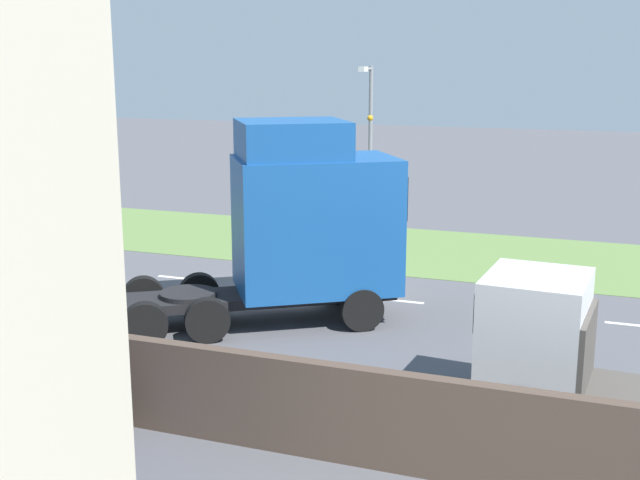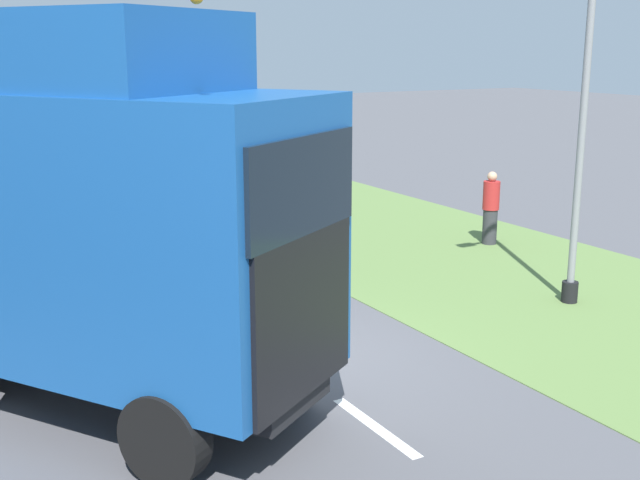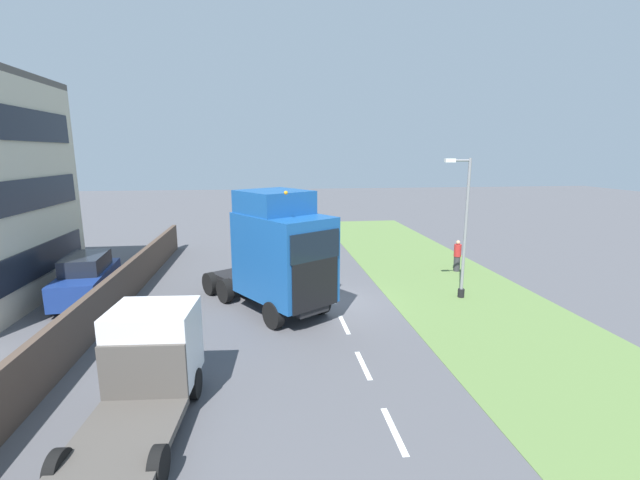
{
  "view_description": "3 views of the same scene",
  "coord_description": "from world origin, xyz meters",
  "px_view_note": "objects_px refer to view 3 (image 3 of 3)",
  "views": [
    {
      "loc": [
        20.33,
        7.91,
        6.33
      ],
      "look_at": [
        -1.13,
        0.01,
        1.25
      ],
      "focal_mm": 45.0,
      "sensor_mm": 36.0,
      "label": 1
    },
    {
      "loc": [
        5.06,
        10.09,
        4.58
      ],
      "look_at": [
        -1.77,
        -2.03,
        1.22
      ],
      "focal_mm": 45.0,
      "sensor_mm": 36.0,
      "label": 2
    },
    {
      "loc": [
        2.89,
        17.57,
        6.44
      ],
      "look_at": [
        0.34,
        -2.04,
        2.39
      ],
      "focal_mm": 24.0,
      "sensor_mm": 36.0,
      "label": 3
    }
  ],
  "objects_px": {
    "flatbed_truck": "(150,360)",
    "traffic_cone_lead": "(323,256)",
    "pedestrian": "(457,256)",
    "parked_car": "(87,278)",
    "lorry_cab": "(280,253)",
    "lamp_post": "(463,235)"
  },
  "relations": [
    {
      "from": "lamp_post",
      "to": "traffic_cone_lead",
      "type": "relative_size",
      "value": 10.71
    },
    {
      "from": "lorry_cab",
      "to": "pedestrian",
      "type": "height_order",
      "value": "lorry_cab"
    },
    {
      "from": "flatbed_truck",
      "to": "parked_car",
      "type": "bearing_deg",
      "value": 122.92
    },
    {
      "from": "parked_car",
      "to": "lamp_post",
      "type": "distance_m",
      "value": 16.72
    },
    {
      "from": "lorry_cab",
      "to": "flatbed_truck",
      "type": "distance_m",
      "value": 7.32
    },
    {
      "from": "lorry_cab",
      "to": "lamp_post",
      "type": "xyz_separation_m",
      "value": [
        -8.08,
        -0.8,
        0.41
      ]
    },
    {
      "from": "parked_car",
      "to": "flatbed_truck",
      "type": "bearing_deg",
      "value": 113.41
    },
    {
      "from": "flatbed_truck",
      "to": "pedestrian",
      "type": "relative_size",
      "value": 3.02
    },
    {
      "from": "parked_car",
      "to": "pedestrian",
      "type": "bearing_deg",
      "value": -178.11
    },
    {
      "from": "flatbed_truck",
      "to": "traffic_cone_lead",
      "type": "height_order",
      "value": "flatbed_truck"
    },
    {
      "from": "lorry_cab",
      "to": "traffic_cone_lead",
      "type": "relative_size",
      "value": 12.04
    },
    {
      "from": "lamp_post",
      "to": "traffic_cone_lead",
      "type": "distance_m",
      "value": 9.51
    },
    {
      "from": "lorry_cab",
      "to": "flatbed_truck",
      "type": "height_order",
      "value": "lorry_cab"
    },
    {
      "from": "flatbed_truck",
      "to": "pedestrian",
      "type": "bearing_deg",
      "value": 44.38
    },
    {
      "from": "parked_car",
      "to": "traffic_cone_lead",
      "type": "xyz_separation_m",
      "value": [
        -11.35,
        -5.69,
        -0.7
      ]
    },
    {
      "from": "pedestrian",
      "to": "lorry_cab",
      "type": "bearing_deg",
      "value": 26.71
    },
    {
      "from": "flatbed_truck",
      "to": "lamp_post",
      "type": "height_order",
      "value": "lamp_post"
    },
    {
      "from": "parked_car",
      "to": "lorry_cab",
      "type": "bearing_deg",
      "value": 157.14
    },
    {
      "from": "lorry_cab",
      "to": "pedestrian",
      "type": "bearing_deg",
      "value": 173.49
    },
    {
      "from": "lamp_post",
      "to": "pedestrian",
      "type": "relative_size",
      "value": 3.56
    },
    {
      "from": "parked_car",
      "to": "pedestrian",
      "type": "relative_size",
      "value": 2.79
    },
    {
      "from": "flatbed_truck",
      "to": "pedestrian",
      "type": "xyz_separation_m",
      "value": [
        -13.39,
        -11.3,
        -0.49
      ]
    }
  ]
}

